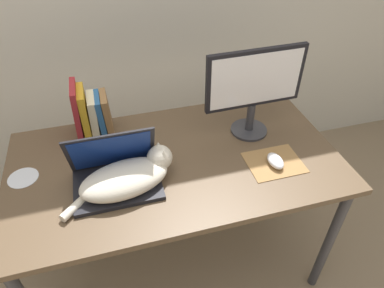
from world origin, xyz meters
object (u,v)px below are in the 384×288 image
laptop (116,174)px  book_row (91,113)px  cat (129,176)px  computer_mouse (275,161)px  external_monitor (254,87)px  cd_disc (23,178)px

laptop → book_row: size_ratio=1.29×
cat → computer_mouse: bearing=-3.9°
external_monitor → computer_mouse: (0.01, -0.25, -0.22)m
laptop → external_monitor: 0.69m
laptop → book_row: 0.37m
laptop → computer_mouse: (0.65, -0.07, -0.02)m
external_monitor → cat: bearing=-160.7°
computer_mouse → laptop: bearing=173.5°
laptop → computer_mouse: bearing=-6.5°
cat → cd_disc: 0.45m
computer_mouse → cat: bearing=176.1°
laptop → computer_mouse: laptop is taller
laptop → cd_disc: bearing=160.5°
cd_disc → cat: bearing=-21.5°
external_monitor → book_row: (-0.70, 0.19, -0.13)m
cd_disc → external_monitor: bearing=2.5°
cat → book_row: book_row is taller
laptop → external_monitor: (0.64, 0.17, 0.19)m
external_monitor → computer_mouse: size_ratio=4.42×
cat → laptop: bearing=145.0°
cat → cd_disc: size_ratio=3.73×
laptop → external_monitor: bearing=15.2°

